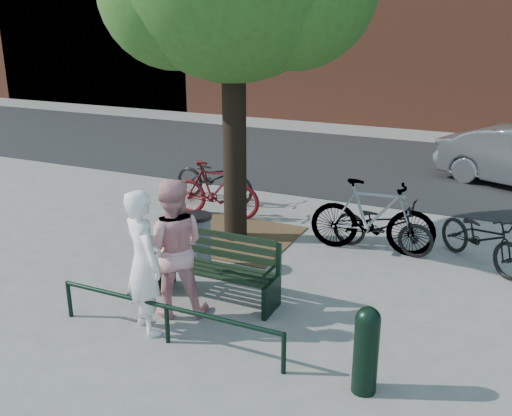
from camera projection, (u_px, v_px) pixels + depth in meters
The scene contains 14 objects.
ground at pixel (216, 300), 7.90m from camera, with size 90.00×90.00×0.00m, color gray.
dirt_pit at pixel (226, 236), 10.19m from camera, with size 2.40×2.00×0.02m, color brown.
road at pixel (368, 164), 15.21m from camera, with size 40.00×7.00×0.01m, color black.
park_bench at pixel (218, 266), 7.82m from camera, with size 1.74×0.54×0.97m.
guard_railing at pixel (166, 312), 6.74m from camera, with size 3.06×0.06×0.51m.
person_left at pixel (144, 262), 6.86m from camera, with size 0.67×0.44×1.83m, color white.
person_right at pixel (172, 248), 7.28m from camera, with size 0.89×0.70×1.84m, color pink.
bollard at pixel (366, 347), 5.81m from camera, with size 0.26×0.26×0.97m.
litter_bin at pixel (198, 241), 8.75m from camera, with size 0.43×0.43×0.89m.
bicycle_a at pixel (214, 177), 12.05m from camera, with size 0.67×1.91×1.00m, color black.
bicycle_b at pixel (215, 190), 11.05m from camera, with size 0.51×1.82×1.09m, color #530B11.
bicycle_c at pixel (382, 225), 9.42m from camera, with size 0.59×1.71×0.90m, color black.
bicycle_d at pixel (373, 217), 9.34m from camera, with size 0.58×2.05×1.23m, color gray.
bicycle_e at pixel (482, 237), 8.89m from camera, with size 0.61×1.74×0.91m, color black.
Camera 1 is at (3.48, -6.20, 3.72)m, focal length 40.00 mm.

